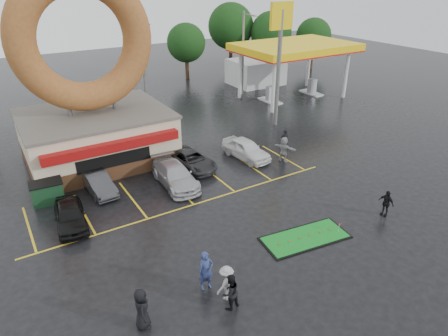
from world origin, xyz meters
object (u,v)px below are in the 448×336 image
donut_shop (92,102)px  putting_green (305,237)px  gas_station (277,60)px  car_black (70,215)px  car_grey (191,160)px  shell_sign (280,42)px  dumpster (47,193)px  car_silver (175,175)px  streetlight_right (243,52)px  car_dgrey (98,183)px  car_white (246,149)px  person_blue (206,271)px  streetlight_mid (144,66)px  person_cameraman (386,203)px

donut_shop → putting_green: donut_shop is taller
gas_station → car_black: bearing=-149.4°
donut_shop → car_grey: (5.20, -4.97, -3.84)m
shell_sign → dumpster: (-20.50, -3.63, -6.73)m
car_silver → dumpster: bearing=167.5°
car_grey → dumpster: 9.70m
shell_sign → dumpster: size_ratio=5.89×
gas_station → streetlight_right: size_ratio=1.52×
car_dgrey → dumpster: dumpster is taller
car_grey → shell_sign: bearing=12.6°
car_silver → car_black: bearing=-167.1°
shell_sign → car_dgrey: shell_sign is taller
car_white → putting_green: (-3.02, -10.09, -0.70)m
car_black → person_blue: 9.20m
shell_sign → streetlight_mid: (-9.00, 8.92, -2.60)m
dumpster → car_grey: bearing=1.9°
shell_sign → car_silver: size_ratio=2.16×
streetlight_right → car_dgrey: (-20.49, -13.92, -4.15)m
person_blue → putting_green: (6.33, 0.48, -0.94)m
car_grey → dumpster: size_ratio=2.49×
streetlight_mid → car_silver: (-3.86, -14.64, -4.07)m
gas_station → streetlight_mid: 16.04m
streetlight_mid → donut_shop: bearing=-131.4°
car_black → shell_sign: bearing=25.9°
donut_shop → person_blue: size_ratio=6.92×
streetlight_right → car_white: (-9.46, -14.57, -4.04)m
car_silver → person_cameraman: size_ratio=3.07×
car_white → putting_green: car_white is taller
putting_green → car_white: bearing=73.3°
car_silver → dumpster: car_silver is taller
streetlight_mid → streetlight_right: same height
streetlight_mid → car_black: (-10.88, -15.89, -4.11)m
gas_station → person_blue: 33.35m
car_grey → dumpster: dumpster is taller
person_cameraman → donut_shop: bearing=-150.9°
putting_green → person_blue: bearing=-175.7°
car_grey → dumpster: (-9.70, 0.37, 0.03)m
donut_shop → streetlight_right: size_ratio=1.50×
shell_sign → car_dgrey: bearing=-167.1°
car_silver → person_blue: (-2.96, -9.50, 0.26)m
person_cameraman → dumpster: (-16.50, 11.79, -0.15)m
streetlight_right → person_blue: streetlight_right is taller
dumpster → streetlight_mid: bearing=51.6°
car_black → donut_shop: bearing=70.5°
car_dgrey → car_white: size_ratio=0.89×
streetlight_right → dumpster: size_ratio=5.00×
car_grey → person_blue: (-5.02, -11.23, 0.35)m
car_dgrey → car_grey: 6.69m
shell_sign → dumpster: 21.88m
car_silver → person_cameraman: person_cameraman is taller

